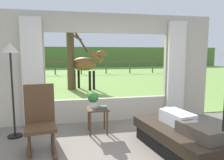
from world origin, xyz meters
TOP-DOWN VIEW (x-y plane):
  - back_wall_with_window at (0.00, 2.26)m, footprint 5.20×0.12m
  - curtain_panel_left at (-1.69, 2.12)m, footprint 0.44×0.10m
  - curtain_panel_right at (1.69, 2.12)m, footprint 0.44×0.10m
  - outdoor_pasture_lawn at (0.00, 13.16)m, footprint 36.00×21.68m
  - distant_hill_ridge at (0.00, 23.00)m, footprint 36.00×2.00m
  - recliner_sofa at (0.88, 0.38)m, footprint 1.18×1.83m
  - reclining_person at (0.88, 0.33)m, footprint 0.44×1.43m
  - rocking_chair at (-1.40, 0.85)m, footprint 0.56×0.74m
  - side_table at (-0.37, 1.49)m, footprint 0.44×0.44m
  - potted_plant at (-0.45, 1.55)m, footprint 0.22×0.22m
  - book_stack at (-0.28, 1.42)m, footprint 0.19×0.16m
  - floor_lamp_left at (-1.99, 1.59)m, footprint 0.32×0.32m
  - horse at (-0.21, 6.74)m, footprint 1.61×1.43m
  - pasture_tree at (-0.82, 6.81)m, footprint 1.39×1.57m
  - pasture_fence_line at (0.00, 14.04)m, footprint 16.10×0.10m

SIDE VIEW (x-z plane):
  - outdoor_pasture_lawn at x=0.00m, z-range 0.00..0.02m
  - recliner_sofa at x=0.88m, z-range 0.01..0.43m
  - side_table at x=-0.37m, z-range 0.17..0.69m
  - reclining_person at x=0.88m, z-range 0.41..0.63m
  - rocking_chair at x=-1.40m, z-range -0.01..1.11m
  - book_stack at x=-0.28m, z-range 0.52..0.58m
  - potted_plant at x=-0.45m, z-range 0.54..0.86m
  - pasture_fence_line at x=0.00m, z-range 0.19..1.29m
  - horse at x=-0.21m, z-range 0.29..2.02m
  - curtain_panel_left at x=-1.69m, z-range 0.00..2.40m
  - curtain_panel_right at x=1.69m, z-range 0.00..2.40m
  - distant_hill_ridge at x=0.00m, z-range 0.00..2.40m
  - back_wall_with_window at x=0.00m, z-range -0.03..2.52m
  - floor_lamp_left at x=-1.99m, z-range 0.56..2.38m
  - pasture_tree at x=-0.82m, z-range -0.09..3.17m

